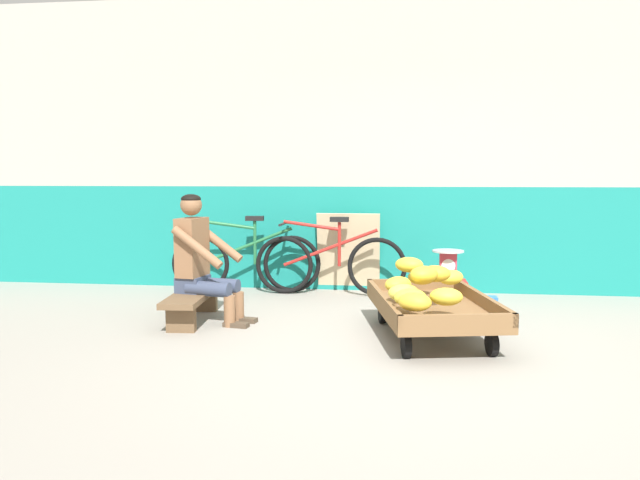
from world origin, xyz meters
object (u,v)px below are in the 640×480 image
vendor_seated (201,259)px  sign_board (348,252)px  plastic_crate (447,296)px  weighing_scale (448,265)px  shopping_bag (486,310)px  banana_cart (432,309)px  bicycle_far_left (330,263)px  bicycle_near_left (246,261)px  low_bench (193,299)px

vendor_seated → sign_board: bearing=52.8°
sign_board → plastic_crate: bearing=-41.0°
weighing_scale → shopping_bag: (0.30, -0.43, -0.33)m
banana_cart → plastic_crate: banana_cart is taller
sign_board → bicycle_far_left: bearing=-128.2°
plastic_crate → bicycle_near_left: 2.26m
banana_cart → bicycle_far_left: 1.92m
bicycle_far_left → plastic_crate: bearing=-28.3°
weighing_scale → shopping_bag: 0.62m
weighing_scale → bicycle_near_left: (-2.15, 0.68, -0.10)m
vendor_seated → bicycle_far_left: (1.00, 1.33, -0.21)m
weighing_scale → bicycle_near_left: 2.26m
banana_cart → bicycle_near_left: bearing=139.6°
sign_board → shopping_bag: sign_board is taller
low_bench → shopping_bag: (2.60, 0.24, -0.08)m
banana_cart → shopping_bag: bearing=47.2°
weighing_scale → vendor_seated: bearing=-162.9°
vendor_seated → bicycle_far_left: vendor_seated is taller
banana_cart → vendor_seated: size_ratio=1.38×
banana_cart → low_bench: size_ratio=1.41×
plastic_crate → shopping_bag: size_ratio=1.50×
shopping_bag → plastic_crate: bearing=125.3°
vendor_seated → weighing_scale: (2.21, 0.68, -0.11)m
bicycle_far_left → sign_board: 0.31m
bicycle_far_left → sign_board: sign_board is taller
bicycle_near_left → banana_cart: bearing=-40.4°
banana_cart → low_bench: (-2.09, 0.31, -0.04)m
plastic_crate → vendor_seated: bearing=-162.8°
banana_cart → sign_board: (-0.82, 1.87, 0.20)m
banana_cart → weighing_scale: weighing_scale is taller
bicycle_near_left → bicycle_far_left: same height
vendor_seated → shopping_bag: (2.52, 0.25, -0.45)m
banana_cart → plastic_crate: size_ratio=4.37×
banana_cart → bicycle_near_left: (-1.94, 1.66, 0.11)m
vendor_seated → bicycle_near_left: size_ratio=0.69×
vendor_seated → low_bench: bearing=169.9°
shopping_bag → bicycle_near_left: bearing=155.8°
vendor_seated → sign_board: 1.97m
bicycle_far_left → sign_board: size_ratio=1.87×
banana_cart → sign_board: sign_board is taller
banana_cart → sign_board: bearing=113.6°
banana_cart → plastic_crate: 1.01m
vendor_seated → sign_board: vendor_seated is taller
low_bench → weighing_scale: bearing=16.2°
low_bench → shopping_bag: bearing=5.2°
bicycle_near_left → low_bench: bearing=-96.3°
plastic_crate → weighing_scale: bearing=-90.0°
low_bench → plastic_crate: 2.39m
shopping_bag → weighing_scale: bearing=125.3°
vendor_seated → plastic_crate: size_ratio=3.17×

